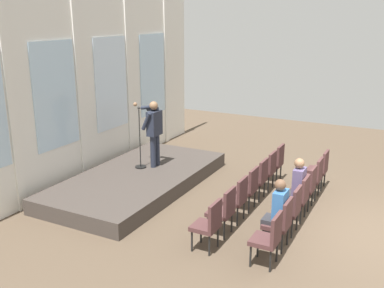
{
  "coord_description": "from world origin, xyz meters",
  "views": [
    {
      "loc": [
        -8.35,
        -0.6,
        4.03
      ],
      "look_at": [
        0.19,
        3.85,
        1.22
      ],
      "focal_mm": 41.48,
      "sensor_mm": 36.0,
      "label": 1
    }
  ],
  "objects_px": {
    "chair_r0_c4": "(258,177)",
    "chair_r1_c4": "(307,185)",
    "chair_r0_c2": "(237,197)",
    "chair_r0_c6": "(276,161)",
    "chair_r1_c1": "(281,221)",
    "mic_stand": "(140,155)",
    "chair_r0_c5": "(268,168)",
    "chair_r1_c0": "(269,236)",
    "audience_r1_c1": "(277,210)",
    "audience_r1_c3": "(296,186)",
    "chair_r1_c2": "(291,207)",
    "chair_r0_c0": "(209,223)",
    "speaker": "(154,129)",
    "chair_r1_c3": "(299,195)",
    "chair_r1_c5": "(314,176)",
    "chair_r0_c1": "(224,209)",
    "chair_r0_c3": "(248,186)",
    "chair_r1_c6": "(320,167)"
  },
  "relations": [
    {
      "from": "chair_r0_c3",
      "to": "chair_r1_c4",
      "type": "bearing_deg",
      "value": -59.36
    },
    {
      "from": "chair_r1_c5",
      "to": "chair_r1_c0",
      "type": "bearing_deg",
      "value": 180.0
    },
    {
      "from": "chair_r0_c0",
      "to": "chair_r1_c6",
      "type": "height_order",
      "value": "same"
    },
    {
      "from": "chair_r0_c4",
      "to": "chair_r1_c4",
      "type": "relative_size",
      "value": 1.0
    },
    {
      "from": "audience_r1_c1",
      "to": "chair_r1_c4",
      "type": "height_order",
      "value": "audience_r1_c1"
    },
    {
      "from": "audience_r1_c3",
      "to": "chair_r1_c4",
      "type": "relative_size",
      "value": 1.4
    },
    {
      "from": "mic_stand",
      "to": "audience_r1_c3",
      "type": "bearing_deg",
      "value": -95.48
    },
    {
      "from": "speaker",
      "to": "chair_r1_c5",
      "type": "height_order",
      "value": "speaker"
    },
    {
      "from": "chair_r1_c1",
      "to": "audience_r1_c3",
      "type": "bearing_deg",
      "value": 3.61
    },
    {
      "from": "chair_r0_c5",
      "to": "chair_r1_c2",
      "type": "xyz_separation_m",
      "value": [
        -1.95,
        -1.09,
        0.0
      ]
    },
    {
      "from": "chair_r0_c6",
      "to": "chair_r1_c2",
      "type": "bearing_deg",
      "value": -157.12
    },
    {
      "from": "audience_r1_c3",
      "to": "chair_r1_c5",
      "type": "xyz_separation_m",
      "value": [
        1.3,
        -0.08,
        -0.19
      ]
    },
    {
      "from": "speaker",
      "to": "chair_r0_c2",
      "type": "bearing_deg",
      "value": -115.17
    },
    {
      "from": "chair_r1_c3",
      "to": "chair_r1_c5",
      "type": "xyz_separation_m",
      "value": [
        1.3,
        0.0,
        0.0
      ]
    },
    {
      "from": "chair_r1_c2",
      "to": "chair_r1_c4",
      "type": "height_order",
      "value": "same"
    },
    {
      "from": "chair_r0_c5",
      "to": "chair_r1_c0",
      "type": "xyz_separation_m",
      "value": [
        -3.24,
        -1.09,
        0.0
      ]
    },
    {
      "from": "chair_r0_c0",
      "to": "chair_r0_c4",
      "type": "bearing_deg",
      "value": 0.0
    },
    {
      "from": "chair_r1_c5",
      "to": "chair_r0_c3",
      "type": "bearing_deg",
      "value": 139.83
    },
    {
      "from": "audience_r1_c1",
      "to": "chair_r1_c3",
      "type": "xyz_separation_m",
      "value": [
        1.3,
        -0.08,
        -0.19
      ]
    },
    {
      "from": "audience_r1_c1",
      "to": "chair_r1_c2",
      "type": "distance_m",
      "value": 0.68
    },
    {
      "from": "chair_r1_c1",
      "to": "mic_stand",
      "type": "bearing_deg",
      "value": 67.69
    },
    {
      "from": "chair_r0_c5",
      "to": "speaker",
      "type": "bearing_deg",
      "value": 103.31
    },
    {
      "from": "audience_r1_c1",
      "to": "chair_r1_c5",
      "type": "xyz_separation_m",
      "value": [
        2.59,
        -0.08,
        -0.19
      ]
    },
    {
      "from": "chair_r0_c1",
      "to": "chair_r1_c0",
      "type": "height_order",
      "value": "same"
    },
    {
      "from": "chair_r0_c2",
      "to": "chair_r0_c6",
      "type": "bearing_deg",
      "value": 0.0
    },
    {
      "from": "chair_r0_c6",
      "to": "audience_r1_c1",
      "type": "xyz_separation_m",
      "value": [
        -3.24,
        -1.01,
        0.19
      ]
    },
    {
      "from": "chair_r0_c4",
      "to": "chair_r1_c5",
      "type": "relative_size",
      "value": 1.0
    },
    {
      "from": "chair_r0_c0",
      "to": "audience_r1_c1",
      "type": "bearing_deg",
      "value": -57.37
    },
    {
      "from": "chair_r0_c2",
      "to": "chair_r1_c0",
      "type": "relative_size",
      "value": 1.0
    },
    {
      "from": "speaker",
      "to": "chair_r0_c1",
      "type": "xyz_separation_m",
      "value": [
        -1.94,
        -2.75,
        -0.78
      ]
    },
    {
      "from": "chair_r1_c3",
      "to": "chair_r0_c0",
      "type": "bearing_deg",
      "value": 150.63
    },
    {
      "from": "mic_stand",
      "to": "chair_r0_c2",
      "type": "distance_m",
      "value": 3.18
    },
    {
      "from": "chair_r0_c6",
      "to": "chair_r0_c5",
      "type": "bearing_deg",
      "value": 180.0
    },
    {
      "from": "chair_r0_c5",
      "to": "chair_r0_c3",
      "type": "bearing_deg",
      "value": 180.0
    },
    {
      "from": "chair_r1_c2",
      "to": "chair_r1_c3",
      "type": "xyz_separation_m",
      "value": [
        0.65,
        0.0,
        0.0
      ]
    },
    {
      "from": "chair_r1_c1",
      "to": "speaker",
      "type": "bearing_deg",
      "value": 63.22
    },
    {
      "from": "chair_r0_c1",
      "to": "chair_r0_c5",
      "type": "height_order",
      "value": "same"
    },
    {
      "from": "chair_r1_c4",
      "to": "chair_r1_c1",
      "type": "bearing_deg",
      "value": 180.0
    },
    {
      "from": "mic_stand",
      "to": "chair_r1_c1",
      "type": "xyz_separation_m",
      "value": [
        -1.68,
        -4.1,
        -0.15
      ]
    },
    {
      "from": "chair_r0_c2",
      "to": "chair_r1_c4",
      "type": "distance_m",
      "value": 1.7
    },
    {
      "from": "chair_r1_c0",
      "to": "chair_r1_c4",
      "type": "xyz_separation_m",
      "value": [
        2.59,
        0.0,
        0.0
      ]
    },
    {
      "from": "chair_r0_c4",
      "to": "chair_r1_c1",
      "type": "distance_m",
      "value": 2.23
    },
    {
      "from": "chair_r0_c6",
      "to": "chair_r1_c4",
      "type": "bearing_deg",
      "value": -139.83
    },
    {
      "from": "chair_r1_c4",
      "to": "chair_r1_c5",
      "type": "xyz_separation_m",
      "value": [
        0.65,
        0.0,
        0.0
      ]
    },
    {
      "from": "speaker",
      "to": "chair_r0_c2",
      "type": "xyz_separation_m",
      "value": [
        -1.29,
        -2.75,
        -0.78
      ]
    },
    {
      "from": "chair_r0_c0",
      "to": "chair_r1_c4",
      "type": "distance_m",
      "value": 2.82
    },
    {
      "from": "chair_r0_c2",
      "to": "chair_r1_c5",
      "type": "height_order",
      "value": "same"
    },
    {
      "from": "chair_r0_c6",
      "to": "mic_stand",
      "type": "bearing_deg",
      "value": 117.43
    },
    {
      "from": "speaker",
      "to": "chair_r1_c3",
      "type": "height_order",
      "value": "speaker"
    },
    {
      "from": "chair_r0_c0",
      "to": "audience_r1_c3",
      "type": "relative_size",
      "value": 0.72
    }
  ]
}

